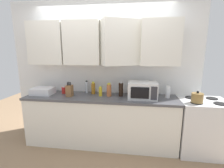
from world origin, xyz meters
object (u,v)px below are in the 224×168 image
(microwave, at_px, (142,90))
(bottle_white_jar, at_px, (168,92))
(bottle_yellow_mustard, at_px, (100,92))
(stove_range, at_px, (202,126))
(bottle_clear_tall, at_px, (87,87))
(bottle_spice_jar, at_px, (109,90))
(knife_block, at_px, (69,91))
(bottle_red_sauce, at_px, (64,90))
(bottle_amber_vinegar, at_px, (93,88))
(bottle_soy_dark, at_px, (121,89))
(kettle, at_px, (197,98))
(dish_rack, at_px, (43,91))

(microwave, bearing_deg, bottle_white_jar, 12.24)
(bottle_yellow_mustard, bearing_deg, stove_range, -1.58)
(bottle_clear_tall, distance_m, bottle_spice_jar, 0.49)
(bottle_white_jar, bearing_deg, knife_block, -174.87)
(knife_block, distance_m, bottle_red_sauce, 0.26)
(bottle_white_jar, bearing_deg, microwave, -167.76)
(bottle_amber_vinegar, distance_m, bottle_yellow_mustard, 0.21)
(bottle_amber_vinegar, height_order, bottle_red_sauce, bottle_amber_vinegar)
(stove_range, xyz_separation_m, bottle_white_jar, (-0.56, 0.10, 0.55))
(stove_range, bearing_deg, bottle_soy_dark, 176.64)
(knife_block, height_order, bottle_white_jar, knife_block)
(kettle, xyz_separation_m, bottle_soy_dark, (-1.20, 0.22, 0.04))
(knife_block, relative_size, bottle_amber_vinegar, 1.15)
(microwave, distance_m, bottle_clear_tall, 1.06)
(stove_range, bearing_deg, kettle, -140.53)
(dish_rack, relative_size, bottle_white_jar, 1.77)
(stove_range, xyz_separation_m, bottle_yellow_mustard, (-1.73, 0.05, 0.53))
(kettle, bearing_deg, bottle_soy_dark, 169.59)
(bottle_red_sauce, bearing_deg, stove_range, -2.97)
(bottle_amber_vinegar, distance_m, bottle_soy_dark, 0.54)
(stove_range, relative_size, bottle_yellow_mustard, 5.22)
(kettle, relative_size, bottle_soy_dark, 0.70)
(bottle_amber_vinegar, relative_size, bottle_clear_tall, 0.98)
(bottle_spice_jar, xyz_separation_m, bottle_soy_dark, (0.21, 0.02, 0.01))
(bottle_red_sauce, bearing_deg, knife_block, -44.03)
(knife_block, bearing_deg, bottle_clear_tall, 50.95)
(knife_block, relative_size, bottle_white_jar, 1.23)
(microwave, bearing_deg, stove_range, -0.46)
(dish_rack, bearing_deg, stove_range, -0.41)
(microwave, bearing_deg, knife_block, -177.37)
(bottle_clear_tall, bearing_deg, microwave, -12.27)
(bottle_yellow_mustard, height_order, bottle_white_jar, bottle_white_jar)
(dish_rack, relative_size, bottle_spice_jar, 1.61)
(bottle_soy_dark, bearing_deg, knife_block, -171.71)
(bottle_amber_vinegar, bearing_deg, dish_rack, -170.31)
(bottle_clear_tall, bearing_deg, bottle_white_jar, -5.07)
(knife_block, xyz_separation_m, bottle_spice_jar, (0.69, 0.11, 0.01))
(bottle_red_sauce, relative_size, bottle_white_jar, 0.67)
(kettle, xyz_separation_m, knife_block, (-2.10, 0.09, 0.02))
(stove_range, xyz_separation_m, kettle, (-0.17, -0.14, 0.53))
(bottle_clear_tall, height_order, bottle_soy_dark, bottle_soy_dark)
(knife_block, bearing_deg, bottle_red_sauce, 135.97)
(kettle, xyz_separation_m, bottle_white_jar, (-0.39, 0.24, 0.02))
(bottle_red_sauce, height_order, bottle_soy_dark, bottle_soy_dark)
(bottle_spice_jar, bearing_deg, dish_rack, -178.11)
(stove_range, distance_m, knife_block, 2.34)
(bottle_red_sauce, relative_size, bottle_soy_dark, 0.56)
(stove_range, height_order, microwave, microwave)
(dish_rack, distance_m, bottle_red_sauce, 0.38)
(kettle, height_order, dish_rack, kettle)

